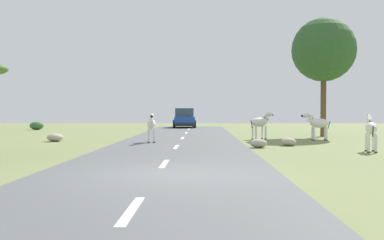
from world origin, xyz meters
name	(u,v)px	position (x,y,z in m)	size (l,w,h in m)	color
ground_plane	(173,176)	(0.00, 0.00, 0.00)	(90.00, 90.00, 0.00)	olive
road	(157,175)	(-0.39, 0.00, 0.03)	(6.00, 64.00, 0.05)	#56595B
lane_markings	(153,180)	(-0.39, -1.00, 0.05)	(0.16, 56.00, 0.01)	silver
zebra_0	(151,124)	(-1.73, 10.61, 0.92)	(0.53, 1.54, 1.45)	silver
zebra_1	(260,123)	(3.88, 13.79, 0.92)	(1.45, 1.12, 1.55)	silver
zebra_2	(371,129)	(7.13, 6.44, 0.88)	(0.63, 1.54, 1.48)	silver
zebra_3	(318,124)	(6.82, 13.05, 0.89)	(1.59, 0.49, 1.49)	silver
car_0	(184,119)	(-0.93, 29.94, 0.85)	(2.20, 4.43, 1.74)	#1E479E
tree_0	(324,50)	(8.08, 16.68, 5.25)	(3.86, 3.86, 7.20)	brown
bush_0	(37,126)	(-12.91, 25.77, 0.33)	(1.12, 1.00, 0.67)	#386633
rock_0	(289,142)	(4.56, 9.29, 0.18)	(0.67, 0.63, 0.36)	#A89E8C
rock_2	(259,143)	(3.09, 8.23, 0.19)	(0.72, 0.64, 0.37)	#A89E8C
rock_3	(55,137)	(-6.80, 11.88, 0.21)	(0.80, 0.83, 0.41)	#A89E8C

